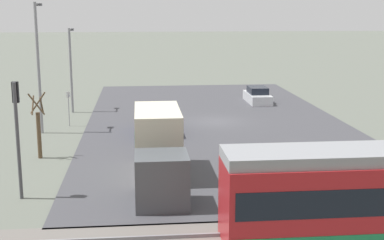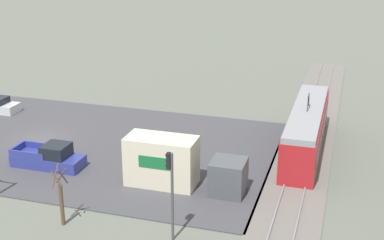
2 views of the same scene
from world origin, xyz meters
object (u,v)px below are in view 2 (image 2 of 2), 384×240
light_rail_tram (306,130)px  street_tree (61,198)px  pickup_truck (49,158)px  box_truck (177,165)px  traffic_light_pole (171,185)px

light_rail_tram → street_tree: (15.68, -12.86, -0.02)m
pickup_truck → street_tree: 8.77m
box_truck → traffic_light_pole: traffic_light_pole is taller
pickup_truck → traffic_light_pole: traffic_light_pole is taller
box_truck → light_rail_tram: bearing=138.7°
box_truck → street_tree: street_tree is taller
light_rail_tram → pickup_truck: size_ratio=2.52×
box_truck → pickup_truck: box_truck is taller
box_truck → pickup_truck: 10.22m
box_truck → traffic_light_pole: (6.44, 1.79, 1.84)m
light_rail_tram → street_tree: size_ratio=3.49×
traffic_light_pole → street_tree: traffic_light_pole is taller
street_tree → traffic_light_pole: bearing=93.0°
pickup_truck → traffic_light_pole: 13.98m
light_rail_tram → traffic_light_pole: size_ratio=2.51×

